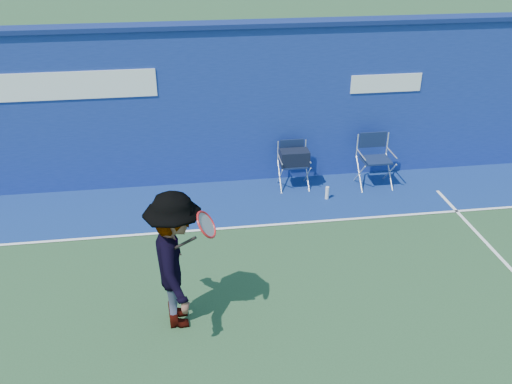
{
  "coord_description": "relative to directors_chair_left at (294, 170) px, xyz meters",
  "views": [
    {
      "loc": [
        -0.3,
        -4.72,
        4.92
      ],
      "look_at": [
        0.73,
        2.6,
        1.0
      ],
      "focal_mm": 38.0,
      "sensor_mm": 36.0,
      "label": 1
    }
  ],
  "objects": [
    {
      "name": "ground",
      "position": [
        -1.75,
        -4.58,
        -0.38
      ],
      "size": [
        80.0,
        80.0,
        0.0
      ],
      "primitive_type": "plane",
      "color": "#254728",
      "rests_on": "ground"
    },
    {
      "name": "stadium_wall",
      "position": [
        -1.76,
        0.62,
        1.17
      ],
      "size": [
        24.0,
        0.5,
        3.08
      ],
      "color": "navy",
      "rests_on": "ground"
    },
    {
      "name": "out_of_bounds_strip",
      "position": [
        -1.75,
        -0.48,
        -0.38
      ],
      "size": [
        24.0,
        1.8,
        0.01
      ],
      "primitive_type": "cube",
      "color": "navy",
      "rests_on": "ground"
    },
    {
      "name": "court_lines",
      "position": [
        -1.75,
        -3.98,
        -0.37
      ],
      "size": [
        24.0,
        12.0,
        0.01
      ],
      "color": "white",
      "rests_on": "out_of_bounds_strip"
    },
    {
      "name": "directors_chair_left",
      "position": [
        0.0,
        0.0,
        0.0
      ],
      "size": [
        0.55,
        0.49,
        0.91
      ],
      "color": "silver",
      "rests_on": "ground"
    },
    {
      "name": "directors_chair_right",
      "position": [
        1.58,
        -0.14,
        -0.06
      ],
      "size": [
        0.61,
        0.55,
        1.03
      ],
      "color": "silver",
      "rests_on": "ground"
    },
    {
      "name": "water_bottle",
      "position": [
        0.53,
        -0.57,
        -0.25
      ],
      "size": [
        0.07,
        0.07,
        0.26
      ],
      "primitive_type": "cylinder",
      "color": "white",
      "rests_on": "ground"
    },
    {
      "name": "tennis_player",
      "position": [
        -2.27,
        -3.6,
        0.57
      ],
      "size": [
        0.96,
        1.28,
        1.91
      ],
      "color": "#EA4738",
      "rests_on": "ground"
    }
  ]
}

